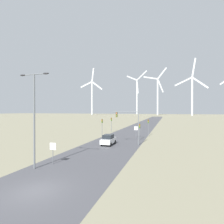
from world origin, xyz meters
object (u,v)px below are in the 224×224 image
Objects in this scene: wind_turbine_right at (192,92)px; traffic_light_post_mid_left at (111,122)px; streetlamp at (34,109)px; wind_turbine_center at (158,93)px; wind_turbine_left at (137,94)px; traffic_light_post_near_left at (102,124)px; stop_sign_near at (53,149)px; stop_sign_far at (136,130)px; traffic_light_mast_overhead at (129,120)px; traffic_light_post_mid_right at (148,124)px; wind_turbine_far_left at (92,94)px; car_approaching at (108,140)px; traffic_light_post_near_right at (140,128)px.

traffic_light_post_mid_left is at bearing -103.27° from wind_turbine_right.
traffic_light_post_mid_left is (-1.73, 31.53, -3.30)m from streetlamp.
wind_turbine_center is (-0.02, 232.91, 24.00)m from streetlamp.
traffic_light_post_near_left is at bearing -82.39° from wind_turbine_left.
wind_turbine_right is (40.17, 210.71, 27.04)m from stop_sign_near.
traffic_light_post_near_left is (-8.15, 0.25, 1.17)m from stop_sign_far.
streetlamp reaches higher than traffic_light_mast_overhead.
streetlamp is at bearing -108.23° from traffic_light_post_mid_right.
wind_turbine_left is (-31.23, 233.83, 29.72)m from traffic_light_post_near_left.
wind_turbine_right is at bearing 80.19° from traffic_light_post_mid_right.
wind_turbine_center is at bearing 15.66° from wind_turbine_far_left.
traffic_light_post_near_left is 0.99× the size of traffic_light_post_mid_left.
traffic_light_mast_overhead is at bearing -99.85° from wind_turbine_right.
car_approaching is (2.40, 12.53, -0.78)m from stop_sign_near.
traffic_light_post_near_left is at bearing 167.71° from traffic_light_post_near_right.
traffic_light_mast_overhead is 1.49× the size of car_approaching.
traffic_light_post_near_left is at bearing -90.41° from wind_turbine_center.
wind_turbine_center is at bearing 91.80° from traffic_light_mast_overhead.
streetlamp is at bearing -113.50° from traffic_light_mast_overhead.
wind_turbine_right is (42.51, 188.96, 25.75)m from traffic_light_post_near_left.
wind_turbine_left is 0.98× the size of wind_turbine_right.
streetlamp reaches higher than car_approaching.
car_approaching is (-5.69, -12.62, -1.99)m from traffic_light_post_mid_right.
traffic_light_post_near_left is 0.06× the size of wind_turbine_right.
traffic_light_post_near_left is 205.27m from wind_turbine_far_left.
stop_sign_near is 0.73× the size of traffic_light_post_near_right.
wind_turbine_right is at bearing 76.73° from traffic_light_post_mid_left.
stop_sign_near is at bearing -85.03° from traffic_light_post_mid_left.
wind_turbine_center is at bearing 90.85° from car_approaching.
stop_sign_near is at bearing -107.84° from traffic_light_post_mid_right.
wind_turbine_center is at bearing 90.21° from stop_sign_near.
traffic_light_post_mid_right is at bearing 79.48° from traffic_light_mast_overhead.
wind_turbine_left is at bearing 148.68° from wind_turbine_right.
traffic_light_post_mid_left is at bearing 106.28° from car_approaching.
car_approaching is 0.06× the size of wind_turbine_center.
stop_sign_near is at bearing -100.79° from wind_turbine_right.
traffic_light_post_near_right is 213.17m from wind_turbine_center.
wind_turbine_center is at bearing 92.49° from traffic_light_post_mid_right.
traffic_light_post_near_right is at bearing 58.23° from car_approaching.
traffic_light_mast_overhead is (8.31, -8.08, 1.41)m from traffic_light_post_near_left.
traffic_light_post_near_left is 195.38m from wind_turbine_right.
stop_sign_near is 21.92m from traffic_light_post_near_left.
traffic_light_post_mid_left is 1.04× the size of traffic_light_post_mid_right.
traffic_light_post_near_right is at bearing -63.01° from wind_turbine_far_left.
traffic_light_mast_overhead is 246.75m from wind_turbine_left.
wind_turbine_right is (41.00, 212.68, 22.42)m from streetlamp.
stop_sign_far is 4.44m from traffic_light_post_mid_right.
traffic_light_post_mid_right is 0.96× the size of car_approaching.
traffic_light_post_mid_left is 11.54m from traffic_light_post_mid_right.
stop_sign_near is at bearing -113.55° from traffic_light_mast_overhead.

